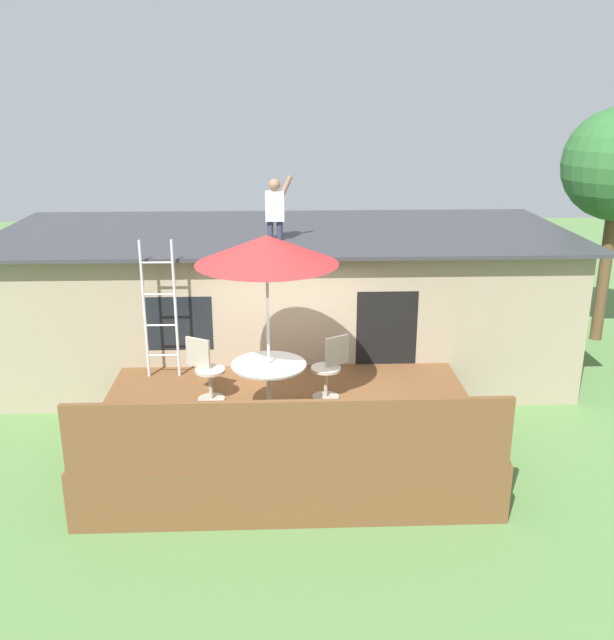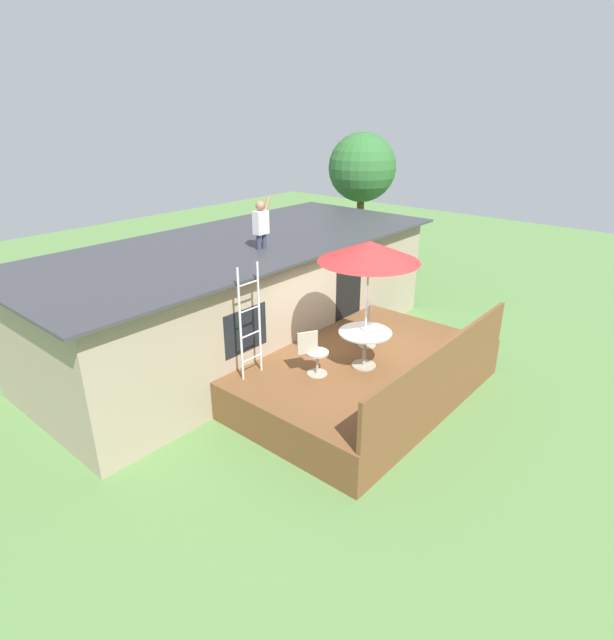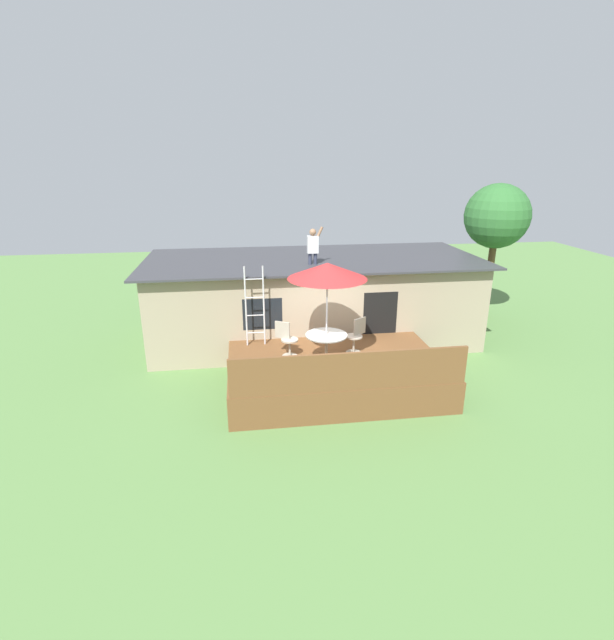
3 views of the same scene
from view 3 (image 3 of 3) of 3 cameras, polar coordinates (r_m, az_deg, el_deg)
The scene contains 11 objects.
ground_plane at distance 12.39m, azimuth 3.32°, elevation -8.08°, with size 40.00×40.00×0.00m, color #567F42.
house at distance 15.19m, azimuth 0.77°, elevation 2.62°, with size 10.50×4.50×2.68m.
deck at distance 12.21m, azimuth 3.35°, elevation -6.41°, with size 5.40×3.61×0.80m, color brown.
deck_railing at distance 10.30m, azimuth 5.36°, elevation -6.29°, with size 5.30×0.08×0.90m, color brown.
patio_table at distance 11.59m, azimuth 2.37°, elevation -2.51°, with size 1.04×1.04×0.74m.
patio_umbrella at distance 11.07m, azimuth 2.49°, elevation 6.00°, with size 1.90×1.90×2.54m.
step_ladder at distance 12.60m, azimuth -6.37°, elevation 1.65°, with size 0.52×0.04×2.20m.
person_figure at distance 13.85m, azimuth 0.75°, elevation 9.25°, with size 0.47×0.20×1.11m.
patio_chair_left at distance 12.01m, azimuth -2.44°, elevation -2.39°, with size 0.58×0.44×0.92m.
patio_chair_right at distance 12.30m, azimuth 5.98°, elevation -1.94°, with size 0.57×0.44×0.92m.
backyard_tree at distance 18.18m, azimuth 22.13°, elevation 11.53°, with size 2.26×2.26×4.85m.
Camera 3 is at (-2.25, -10.79, 5.65)m, focal length 26.28 mm.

